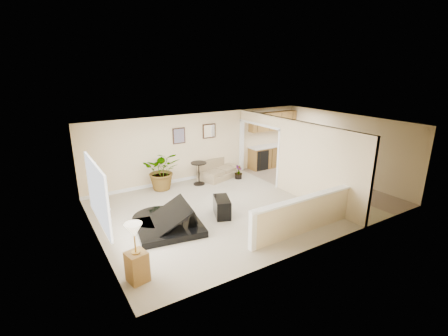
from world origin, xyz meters
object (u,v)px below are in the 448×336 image
accent_table (199,170)px  lamp_stand (136,257)px  small_plant (238,173)px  piano (165,206)px  palm_plant (163,171)px  piano_bench (222,207)px  loveseat (218,169)px

accent_table → lamp_stand: bearing=-129.9°
small_plant → lamp_stand: size_ratio=0.41×
piano → accent_table: bearing=57.2°
palm_plant → small_plant: bearing=-9.1°
accent_table → small_plant: size_ratio=1.60×
piano → accent_table: size_ratio=2.62×
piano_bench → palm_plant: size_ratio=0.51×
piano → piano_bench: (1.69, -0.09, -0.39)m
piano_bench → small_plant: size_ratio=1.56×
accent_table → palm_plant: palm_plant is taller
piano_bench → palm_plant: 3.01m
piano → piano_bench: bearing=6.2°
piano → piano_bench: 1.74m
loveseat → lamp_stand: (-4.66, -4.67, 0.20)m
accent_table → lamp_stand: size_ratio=0.65×
palm_plant → small_plant: 2.96m
loveseat → accent_table: bearing=179.8°
loveseat → palm_plant: size_ratio=1.15×
loveseat → small_plant: loveseat is taller
piano → piano_bench: size_ratio=2.70×
piano → small_plant: bearing=40.3°
piano → loveseat: 4.44m
piano → lamp_stand: 2.20m
piano_bench → loveseat: 3.42m
loveseat → palm_plant: 2.33m
piano → palm_plant: piano is taller
piano_bench → lamp_stand: 3.45m
piano → loveseat: piano is taller
piano → lamp_stand: piano is taller
loveseat → accent_table: loveseat is taller
accent_table → palm_plant: bearing=169.9°
accent_table → small_plant: (1.59, -0.23, -0.31)m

